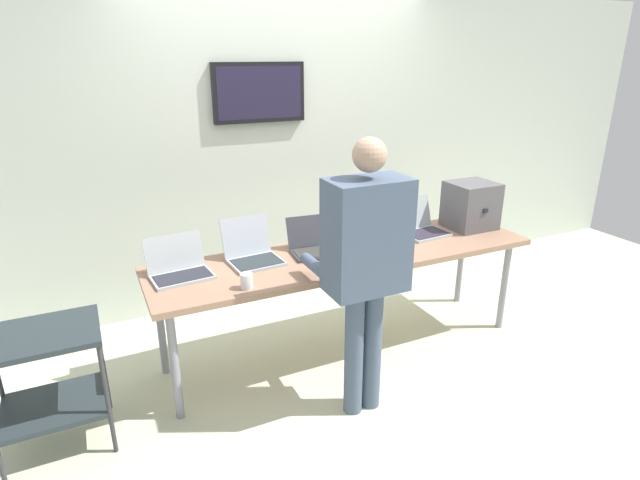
{
  "coord_description": "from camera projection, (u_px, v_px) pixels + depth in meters",
  "views": [
    {
      "loc": [
        -1.55,
        -2.84,
        2.02
      ],
      "look_at": [
        -0.21,
        -0.02,
        0.88
      ],
      "focal_mm": 28.66,
      "sensor_mm": 36.0,
      "label": 1
    }
  ],
  "objects": [
    {
      "name": "back_wall",
      "position": [
        284.0,
        149.0,
        4.25
      ],
      "size": [
        8.0,
        0.11,
        2.54
      ],
      "color": "beige",
      "rests_on": "ground"
    },
    {
      "name": "storage_cart",
      "position": [
        48.0,
        372.0,
        2.67
      ],
      "size": [
        0.56,
        0.44,
        0.69
      ],
      "color": "#273035",
      "rests_on": "ground"
    },
    {
      "name": "workbench",
      "position": [
        347.0,
        260.0,
        3.49
      ],
      "size": [
        2.67,
        0.7,
        0.75
      ],
      "color": "#9C735B",
      "rests_on": "ground"
    },
    {
      "name": "laptop_station_3",
      "position": [
        371.0,
        235.0,
        3.65
      ],
      "size": [
        0.36,
        0.34,
        0.24
      ],
      "color": "#38393C",
      "rests_on": "workbench"
    },
    {
      "name": "coffee_mug",
      "position": [
        246.0,
        281.0,
        2.93
      ],
      "size": [
        0.07,
        0.07,
        0.09
      ],
      "color": "white",
      "rests_on": "workbench"
    },
    {
      "name": "person",
      "position": [
        365.0,
        256.0,
        2.77
      ],
      "size": [
        0.44,
        0.58,
        1.63
      ],
      "color": "#48586F",
      "rests_on": "ground"
    },
    {
      "name": "paper_sheet",
      "position": [
        366.0,
        260.0,
        3.35
      ],
      "size": [
        0.25,
        0.32,
        0.0
      ],
      "color": "white",
      "rests_on": "workbench"
    },
    {
      "name": "equipment_box",
      "position": [
        471.0,
        205.0,
        3.92
      ],
      "size": [
        0.34,
        0.33,
        0.36
      ],
      "color": "#58565B",
      "rests_on": "workbench"
    },
    {
      "name": "laptop_station_0",
      "position": [
        179.0,
        267.0,
        3.09
      ],
      "size": [
        0.38,
        0.32,
        0.23
      ],
      "color": "#AEB4B6",
      "rests_on": "workbench"
    },
    {
      "name": "laptop_station_2",
      "position": [
        316.0,
        244.0,
        3.47
      ],
      "size": [
        0.38,
        0.34,
        0.22
      ],
      "color": "#38383F",
      "rests_on": "workbench"
    },
    {
      "name": "ground",
      "position": [
        345.0,
        350.0,
        3.74
      ],
      "size": [
        8.0,
        8.0,
        0.04
      ],
      "primitive_type": "cube",
      "color": "beige"
    },
    {
      "name": "laptop_station_1",
      "position": [
        252.0,
        252.0,
        3.31
      ],
      "size": [
        0.35,
        0.36,
        0.27
      ],
      "color": "#A9B1BC",
      "rests_on": "workbench"
    },
    {
      "name": "laptop_station_4",
      "position": [
        420.0,
        225.0,
        3.83
      ],
      "size": [
        0.35,
        0.35,
        0.25
      ],
      "color": "#A8B2B3",
      "rests_on": "workbench"
    }
  ]
}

